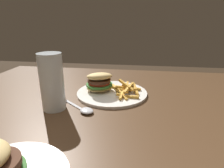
# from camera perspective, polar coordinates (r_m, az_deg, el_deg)

# --- Properties ---
(dining_table) EXTENTS (1.25, 1.22, 0.77)m
(dining_table) POSITION_cam_1_polar(r_m,az_deg,el_deg) (0.65, -6.86, -18.86)
(dining_table) COLOR #4C331E
(dining_table) RESTS_ON ground_plane
(meal_plate_near) EXTENTS (0.28, 0.28, 0.10)m
(meal_plate_near) POSITION_cam_1_polar(r_m,az_deg,el_deg) (0.76, -1.39, -1.14)
(meal_plate_near) COLOR white
(meal_plate_near) RESTS_ON dining_table
(beer_glass) EXTENTS (0.08, 0.08, 0.19)m
(beer_glass) POSITION_cam_1_polar(r_m,az_deg,el_deg) (0.64, -17.80, 0.20)
(beer_glass) COLOR silver
(beer_glass) RESTS_ON dining_table
(juice_glass) EXTENTS (0.07, 0.07, 0.16)m
(juice_glass) POSITION_cam_1_polar(r_m,az_deg,el_deg) (0.81, -17.92, 1.56)
(juice_glass) COLOR silver
(juice_glass) RESTS_ON dining_table
(spoon) EXTENTS (0.14, 0.12, 0.01)m
(spoon) POSITION_cam_1_polar(r_m,az_deg,el_deg) (0.63, -8.21, -7.86)
(spoon) COLOR silver
(spoon) RESTS_ON dining_table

